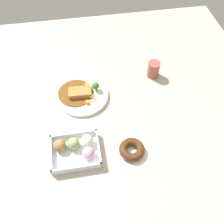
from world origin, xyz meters
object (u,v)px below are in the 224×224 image
(curry_plate, at_px, (82,95))
(coffee_mug, at_px, (153,69))
(chocolate_ring_donut, at_px, (132,150))
(donut_box, at_px, (76,149))

(curry_plate, height_order, coffee_mug, coffee_mug)
(curry_plate, relative_size, chocolate_ring_donut, 1.82)
(chocolate_ring_donut, xyz_separation_m, coffee_mug, (-0.20, -0.42, 0.02))
(donut_box, distance_m, coffee_mug, 0.58)
(donut_box, relative_size, coffee_mug, 2.37)
(curry_plate, relative_size, coffee_mug, 2.97)
(curry_plate, distance_m, donut_box, 0.30)
(curry_plate, bearing_deg, coffee_mug, -167.28)
(chocolate_ring_donut, height_order, coffee_mug, coffee_mug)
(curry_plate, height_order, chocolate_ring_donut, curry_plate)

